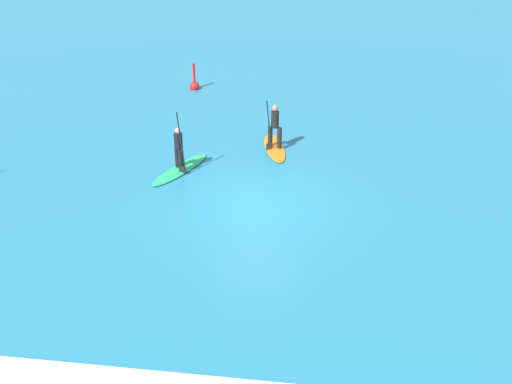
% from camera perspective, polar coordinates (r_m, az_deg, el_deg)
% --- Properties ---
extents(ground_plane, '(120.00, 120.00, 0.00)m').
position_cam_1_polar(ground_plane, '(22.35, 0.00, -1.12)').
color(ground_plane, teal).
rests_on(ground_plane, ground).
extents(surfer_on_green_board, '(1.90, 3.00, 2.36)m').
position_cam_1_polar(surfer_on_green_board, '(24.49, -6.41, 2.62)').
color(surfer_on_green_board, '#23B266').
rests_on(surfer_on_green_board, ground_plane).
extents(surfer_on_orange_board, '(1.35, 2.64, 2.06)m').
position_cam_1_polar(surfer_on_orange_board, '(25.93, 1.57, 4.53)').
color(surfer_on_orange_board, orange).
rests_on(surfer_on_orange_board, ground_plane).
extents(marker_buoy, '(0.46, 0.46, 1.35)m').
position_cam_1_polar(marker_buoy, '(32.11, -5.17, 8.91)').
color(marker_buoy, red).
rests_on(marker_buoy, ground_plane).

